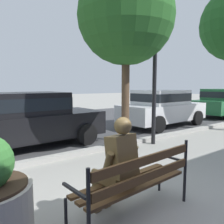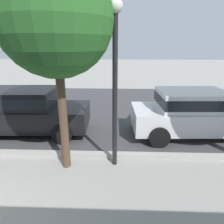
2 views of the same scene
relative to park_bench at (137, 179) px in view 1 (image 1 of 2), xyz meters
The scene contains 10 objects.
ground_plane 0.58m from the park_bench, ahead, with size 80.00×80.00×0.00m, color #9E9B93.
street_surface 7.53m from the park_bench, 88.54° to the left, with size 60.00×9.00×0.01m, color #424244.
curb_stone 2.96m from the park_bench, 86.23° to the left, with size 60.00×0.20×0.12m, color #B2AFA8.
park_bench is the anchor object (origin of this frame).
bronze_statue_seated 0.32m from the park_bench, 133.00° to the left, with size 0.61×0.81×1.37m.
street_tree_down_street 4.21m from the park_bench, 52.83° to the left, with size 2.42×2.42×4.68m.
parked_car_black 4.47m from the park_bench, 90.35° to the left, with size 4.17×2.06×1.56m.
parked_car_white 7.20m from the park_bench, 38.37° to the left, with size 4.17×2.06×1.56m.
parked_car_green 11.69m from the park_bench, 22.46° to the left, with size 4.17×2.06×1.56m.
lamp_post 4.48m from the park_bench, 39.95° to the left, with size 0.32×0.32×3.90m.
Camera 1 is at (-2.16, -2.10, 1.76)m, focal length 36.60 mm.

